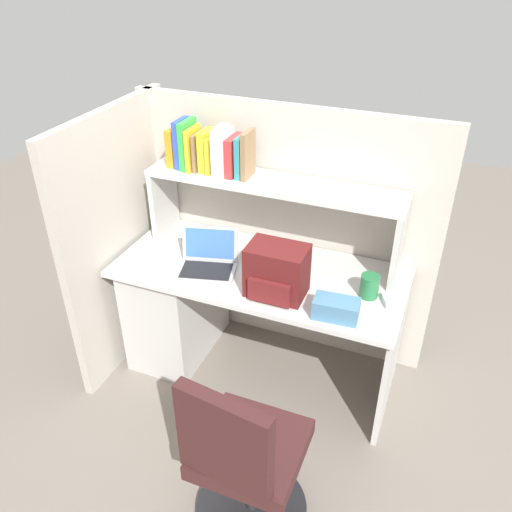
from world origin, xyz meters
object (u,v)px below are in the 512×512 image
object	(u,v)px
tissue_box	(336,309)
snack_canister	(370,286)
computer_mouse	(389,301)
office_chair	(245,467)
laptop	(208,261)
backpack	(276,272)
paper_cup	(143,257)

from	to	relation	value
tissue_box	snack_canister	xyz separation A→B (m)	(0.11, 0.23, 0.01)
computer_mouse	snack_canister	xyz separation A→B (m)	(-0.11, 0.02, 0.05)
snack_canister	office_chair	xyz separation A→B (m)	(-0.30, -0.94, -0.40)
computer_mouse	tissue_box	world-z (taller)	tissue_box
office_chair	snack_canister	bearing A→B (deg)	-99.84
laptop	backpack	xyz separation A→B (m)	(0.43, -0.08, 0.08)
paper_cup	snack_canister	distance (m)	1.24
laptop	computer_mouse	xyz separation A→B (m)	(0.99, 0.05, -0.03)
snack_canister	laptop	bearing A→B (deg)	-175.05
laptop	backpack	world-z (taller)	backpack
computer_mouse	paper_cup	xyz separation A→B (m)	(-1.34, -0.15, 0.03)
backpack	paper_cup	bearing A→B (deg)	-178.92
backpack	computer_mouse	bearing A→B (deg)	13.28
laptop	paper_cup	bearing A→B (deg)	-165.33
laptop	backpack	size ratio (longest dim) A/B	1.21
snack_canister	paper_cup	bearing A→B (deg)	-172.18
computer_mouse	tissue_box	bearing A→B (deg)	-162.80
laptop	computer_mouse	world-z (taller)	laptop
paper_cup	snack_canister	xyz separation A→B (m)	(1.23, 0.17, 0.01)
computer_mouse	office_chair	bearing A→B (deg)	-139.37
paper_cup	tissue_box	xyz separation A→B (m)	(1.12, -0.06, 0.00)
backpack	snack_canister	xyz separation A→B (m)	(0.45, 0.15, -0.07)
tissue_box	office_chair	xyz separation A→B (m)	(-0.18, -0.72, -0.39)
computer_mouse	office_chair	xyz separation A→B (m)	(-0.40, -0.92, -0.35)
paper_cup	tissue_box	size ratio (longest dim) A/B	0.44
backpack	tissue_box	world-z (taller)	backpack
backpack	paper_cup	world-z (taller)	backpack
backpack	tissue_box	bearing A→B (deg)	-12.66
snack_canister	office_chair	size ratio (longest dim) A/B	0.13
laptop	tissue_box	size ratio (longest dim) A/B	1.65
office_chair	computer_mouse	bearing A→B (deg)	-106.18
laptop	snack_canister	bearing A→B (deg)	4.95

